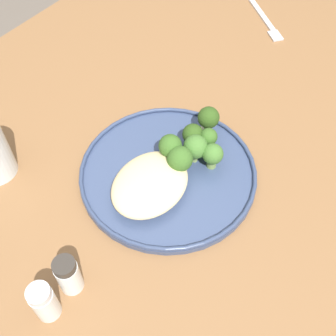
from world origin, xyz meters
TOP-DOWN VIEW (x-y plane):
  - ground at (0.00, 0.00)m, footprint 6.00×6.00m
  - wooden_dining_table at (0.00, 0.00)m, footprint 1.40×1.00m
  - dinner_plate at (0.01, -0.03)m, footprint 0.29×0.29m
  - noodle_bed at (-0.04, -0.03)m, footprint 0.14×0.11m
  - seared_scallop_tiny_bay at (0.00, -0.01)m, footprint 0.03×0.03m
  - seared_scallop_half_hidden at (-0.02, 0.00)m, footprint 0.03×0.03m
  - seared_scallop_rear_pale at (-0.02, -0.03)m, footprint 0.02×0.02m
  - seared_scallop_on_noodles at (-0.04, -0.05)m, footprint 0.03×0.03m
  - seared_scallop_right_edge at (0.00, -0.05)m, footprint 0.02×0.02m
  - seared_scallop_left_edge at (-0.06, -0.04)m, footprint 0.03×0.03m
  - broccoli_floret_rear_charred at (0.08, -0.03)m, footprint 0.04×0.04m
  - broccoli_floret_near_rim at (0.06, -0.08)m, footprint 0.03×0.03m
  - broccoli_floret_front_edge at (0.03, -0.02)m, footprint 0.04×0.04m
  - broccoli_floret_split_head at (0.12, -0.03)m, footprint 0.04×0.04m
  - broccoli_floret_right_tilted at (0.06, -0.05)m, footprint 0.04×0.04m
  - broccoli_floret_beside_noodles at (0.08, -0.06)m, footprint 0.03×0.03m
  - broccoli_floret_small_sprig at (0.02, -0.04)m, footprint 0.04×0.04m
  - onion_sliver_short_strip at (0.07, -0.04)m, footprint 0.04×0.05m
  - onion_sliver_long_sliver at (0.11, -0.04)m, footprint 0.03×0.05m
  - dinner_fork at (0.51, 0.05)m, footprint 0.13×0.15m
  - salt_shaker at (-0.26, -0.03)m, footprint 0.03×0.03m
  - pepper_shaker at (-0.22, -0.03)m, footprint 0.03×0.03m

SIDE VIEW (x-z plane):
  - ground at x=0.00m, z-range 0.00..0.00m
  - wooden_dining_table at x=0.00m, z-range 0.29..1.03m
  - dinner_fork at x=0.51m, z-range 0.74..0.74m
  - dinner_plate at x=0.01m, z-range 0.74..0.76m
  - onion_sliver_short_strip at x=0.07m, z-range 0.75..0.76m
  - onion_sliver_long_sliver at x=0.11m, z-range 0.75..0.76m
  - seared_scallop_rear_pale at x=-0.02m, z-range 0.75..0.77m
  - seared_scallop_right_edge at x=0.00m, z-range 0.75..0.77m
  - seared_scallop_left_edge at x=-0.06m, z-range 0.75..0.77m
  - seared_scallop_tiny_bay at x=0.00m, z-range 0.75..0.77m
  - seared_scallop_half_hidden at x=-0.02m, z-range 0.75..0.77m
  - seared_scallop_on_noodles at x=-0.04m, z-range 0.75..0.77m
  - noodle_bed at x=-0.04m, z-range 0.75..0.79m
  - salt_shaker at x=-0.26m, z-range 0.74..0.81m
  - pepper_shaker at x=-0.22m, z-range 0.74..0.81m
  - broccoli_floret_near_rim at x=0.06m, z-range 0.75..0.80m
  - broccoli_floret_rear_charred at x=0.08m, z-range 0.76..0.81m
  - broccoli_floret_beside_noodles at x=0.08m, z-range 0.76..0.81m
  - broccoli_floret_right_tilted at x=0.06m, z-range 0.76..0.81m
  - broccoli_floret_small_sprig at x=0.02m, z-range 0.76..0.81m
  - broccoli_floret_split_head at x=0.12m, z-range 0.76..0.81m
  - broccoli_floret_front_edge at x=0.03m, z-range 0.76..0.82m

